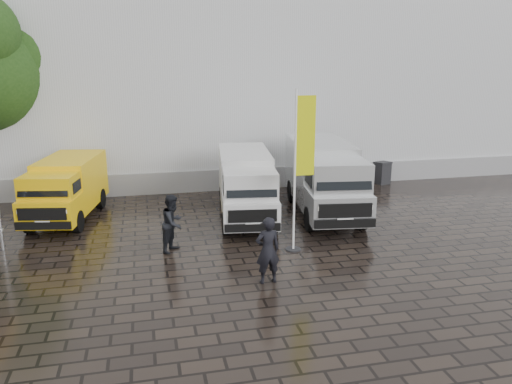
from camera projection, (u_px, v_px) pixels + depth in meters
ground at (281, 249)px, 16.31m from camera, size 120.00×120.00×0.00m
exhibition_hall at (244, 59)px, 30.27m from camera, size 44.00×16.00×12.00m
hall_plinth at (277, 177)px, 24.10m from camera, size 44.00×0.15×1.00m
van_yellow at (66, 190)px, 19.12m from camera, size 2.80×5.24×2.29m
van_white at (246, 187)px, 19.25m from camera, size 2.63×5.96×2.50m
van_silver at (324, 179)px, 19.78m from camera, size 2.96×6.68×2.80m
flagpole at (301, 162)px, 15.55m from camera, size 0.88×0.50×5.16m
wheelie_bin at (382, 173)px, 24.77m from camera, size 0.83×0.83×1.11m
person_front at (268, 250)px, 13.64m from camera, size 0.74×0.52×1.90m
person_tent at (173, 223)px, 15.94m from camera, size 1.09×1.15×1.88m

